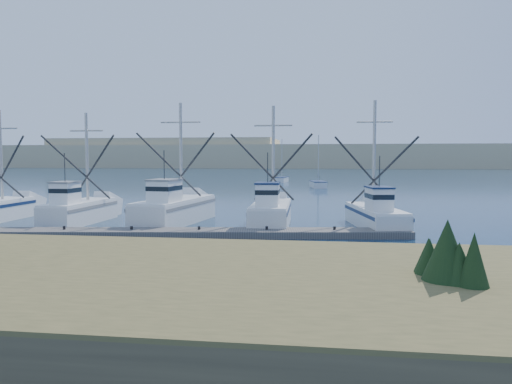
% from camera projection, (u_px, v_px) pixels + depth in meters
% --- Properties ---
extents(ground, '(500.00, 500.00, 0.00)m').
position_uv_depth(ground, '(270.00, 258.00, 23.11)').
color(ground, '#0B2034').
rests_on(ground, ground).
extents(floating_dock, '(30.91, 6.08, 0.41)m').
position_uv_depth(floating_dock, '(148.00, 233.00, 29.48)').
color(floating_dock, '#645F59').
rests_on(floating_dock, ground).
extents(dune_ridge, '(360.00, 60.00, 10.00)m').
position_uv_depth(dune_ridge, '(320.00, 157.00, 230.28)').
color(dune_ridge, tan).
rests_on(dune_ridge, ground).
extents(trawler_fleet, '(30.57, 9.36, 8.63)m').
position_uv_depth(trawler_fleet, '(171.00, 211.00, 34.58)').
color(trawler_fleet, white).
rests_on(trawler_fleet, ground).
extents(sailboat_near, '(2.82, 6.00, 8.10)m').
position_uv_depth(sailboat_near, '(318.00, 184.00, 77.28)').
color(sailboat_near, white).
rests_on(sailboat_near, ground).
extents(sailboat_far, '(2.21, 5.86, 8.10)m').
position_uv_depth(sailboat_far, '(282.00, 179.00, 93.65)').
color(sailboat_far, white).
rests_on(sailboat_far, ground).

